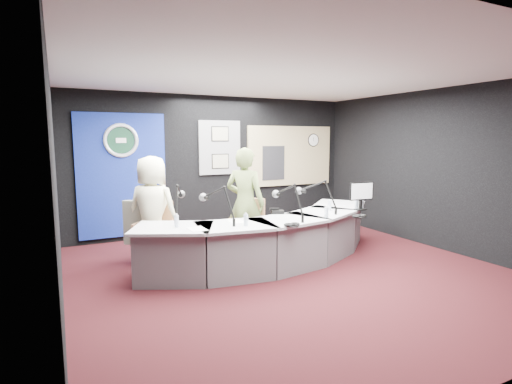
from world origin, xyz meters
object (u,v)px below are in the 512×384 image
armchair_right (245,231)px  person_woman (245,204)px  person_man (152,210)px  armchair_left (153,231)px  broadcast_desk (272,239)px

armchair_right → person_woman: size_ratio=0.49×
armchair_right → person_woman: person_woman is taller
armchair_right → person_man: size_ratio=0.53×
person_man → person_woman: bearing=-155.0°
armchair_left → armchair_right: (1.40, -0.38, -0.08)m
armchair_left → person_woman: 1.50m
armchair_left → person_man: 0.32m
armchair_left → armchair_right: size_ratio=1.18×
armchair_right → person_man: (-1.40, 0.38, 0.40)m
broadcast_desk → armchair_right: armchair_right is taller
person_man → armchair_right: bearing=-155.0°
armchair_right → person_man: 1.50m
person_woman → broadcast_desk: bearing=169.9°
broadcast_desk → armchair_left: (-1.65, 0.81, 0.14)m
person_man → person_woman: (1.40, -0.38, 0.06)m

